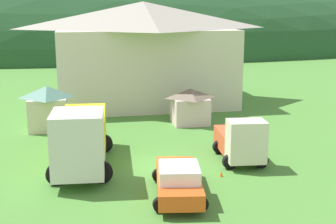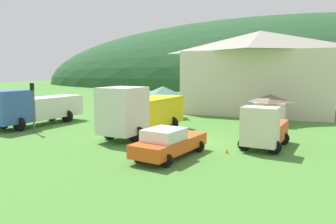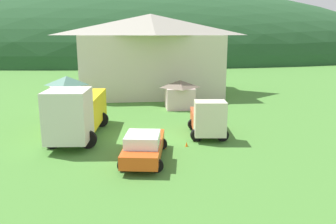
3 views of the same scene
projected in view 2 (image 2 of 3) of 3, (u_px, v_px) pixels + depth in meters
The scene contains 12 objects.
ground_plane at pixel (191, 142), 21.74m from camera, with size 200.00×200.00×0.00m, color #477F33.
forested_hill_backdrop at pixel (281, 87), 89.81m from camera, with size 153.78×60.00×37.88m, color #234C28.
depot_building at pixel (259, 71), 36.68m from camera, with size 16.18×11.75×9.04m.
play_shed_cream at pixel (163, 101), 32.57m from camera, with size 2.87×2.75×3.13m.
play_shed_pink at pixel (270, 109), 28.32m from camera, with size 2.80×2.64×2.65m.
box_truck_blue at pixel (34, 107), 27.67m from camera, with size 3.55×8.52×3.15m.
flatbed_truck_yellow at pixel (141, 111), 23.60m from camera, with size 3.63×8.48×3.62m.
light_truck_cream at pixel (264, 129), 19.72m from camera, with size 2.75×4.68×2.65m.
service_pickup_orange at pixel (169, 142), 17.76m from camera, with size 2.89×5.41×1.66m.
traffic_light_west at pixel (33, 102), 24.58m from camera, with size 0.20×0.32×3.77m.
traffic_cone_near_pickup at pixel (202, 152), 19.03m from camera, with size 0.36×0.36×0.59m, color orange.
traffic_cone_mid_row at pixel (227, 153), 18.71m from camera, with size 0.36×0.36×0.61m, color orange.
Camera 2 is at (7.01, -20.18, 4.76)m, focal length 34.92 mm.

